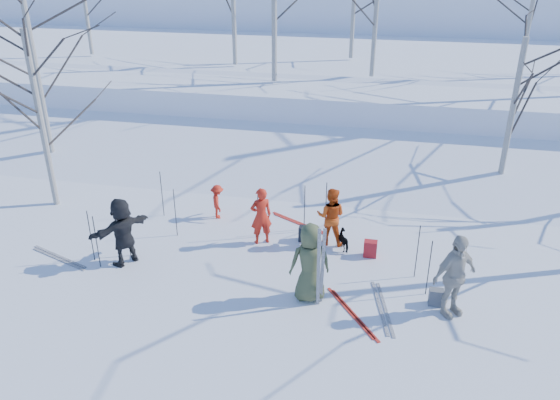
% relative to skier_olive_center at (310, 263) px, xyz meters
% --- Properties ---
extents(ground, '(120.00, 120.00, 0.00)m').
position_rel_skier_olive_center_xyz_m(ground, '(-1.09, 0.56, -0.89)').
color(ground, white).
rests_on(ground, ground).
extents(snow_ramp, '(70.00, 9.49, 4.12)m').
position_rel_skier_olive_center_xyz_m(snow_ramp, '(-1.09, 7.56, -0.74)').
color(snow_ramp, white).
rests_on(snow_ramp, ground).
extents(snow_plateau, '(70.00, 18.00, 2.20)m').
position_rel_skier_olive_center_xyz_m(snow_plateau, '(-1.09, 17.56, 0.11)').
color(snow_plateau, white).
rests_on(snow_plateau, ground).
extents(far_hill, '(90.00, 30.00, 6.00)m').
position_rel_skier_olive_center_xyz_m(far_hill, '(-1.09, 38.56, 1.11)').
color(far_hill, white).
rests_on(far_hill, ground).
extents(skier_olive_center, '(1.01, 0.81, 1.78)m').
position_rel_skier_olive_center_xyz_m(skier_olive_center, '(0.00, 0.00, 0.00)').
color(skier_olive_center, '#424B2D').
rests_on(skier_olive_center, ground).
extents(skier_red_north, '(0.66, 0.59, 1.53)m').
position_rel_skier_olive_center_xyz_m(skier_red_north, '(-1.60, 2.14, -0.13)').
color(skier_red_north, red).
rests_on(skier_red_north, ground).
extents(skier_redor_behind, '(0.77, 0.61, 1.52)m').
position_rel_skier_olive_center_xyz_m(skier_redor_behind, '(0.13, 2.49, -0.13)').
color(skier_redor_behind, '#C5420F').
rests_on(skier_redor_behind, ground).
extents(skier_red_seated, '(0.59, 0.73, 0.98)m').
position_rel_skier_olive_center_xyz_m(skier_red_seated, '(-3.13, 3.26, -0.40)').
color(skier_red_seated, red).
rests_on(skier_red_seated, ground).
extents(skier_cream_east, '(1.12, 1.03, 1.84)m').
position_rel_skier_olive_center_xyz_m(skier_cream_east, '(2.94, 0.07, 0.03)').
color(skier_cream_east, beige).
rests_on(skier_cream_east, ground).
extents(skier_grey_west, '(1.26, 1.59, 1.69)m').
position_rel_skier_olive_center_xyz_m(skier_grey_west, '(-4.56, 0.52, -0.05)').
color(skier_grey_west, black).
rests_on(skier_grey_west, ground).
extents(dog, '(0.53, 0.63, 0.49)m').
position_rel_skier_olive_center_xyz_m(dog, '(0.53, 2.27, -0.65)').
color(dog, black).
rests_on(dog, ground).
extents(upright_ski_left, '(0.07, 0.16, 1.90)m').
position_rel_skier_olive_center_xyz_m(upright_ski_left, '(0.22, -0.25, 0.06)').
color(upright_ski_left, silver).
rests_on(upright_ski_left, ground).
extents(upright_ski_right, '(0.13, 0.23, 1.89)m').
position_rel_skier_olive_center_xyz_m(upright_ski_right, '(0.29, -0.18, 0.06)').
color(upright_ski_right, silver).
rests_on(upright_ski_right, ground).
extents(ski_pair_a, '(1.00, 1.98, 0.02)m').
position_rel_skier_olive_center_xyz_m(ski_pair_a, '(1.58, -0.05, -0.88)').
color(ski_pair_a, silver).
rests_on(ski_pair_a, ground).
extents(ski_pair_b, '(1.99, 2.09, 0.02)m').
position_rel_skier_olive_center_xyz_m(ski_pair_b, '(0.97, -0.38, -0.88)').
color(ski_pair_b, red).
rests_on(ski_pair_b, ground).
extents(ski_pair_c, '(1.82, 2.07, 0.02)m').
position_rel_skier_olive_center_xyz_m(ski_pair_c, '(-0.82, 3.36, -0.88)').
color(ski_pair_c, red).
rests_on(ski_pair_c, ground).
extents(ski_pair_d, '(1.43, 2.03, 0.02)m').
position_rel_skier_olive_center_xyz_m(ski_pair_d, '(-6.27, 0.33, -0.88)').
color(ski_pair_d, silver).
rests_on(ski_pair_d, ground).
extents(ski_pole_a, '(0.02, 0.02, 1.34)m').
position_rel_skier_olive_center_xyz_m(ski_pole_a, '(-1.75, 2.40, -0.22)').
color(ski_pole_a, black).
rests_on(ski_pole_a, ground).
extents(ski_pole_b, '(0.02, 0.02, 1.34)m').
position_rel_skier_olive_center_xyz_m(ski_pole_b, '(2.49, 0.68, -0.22)').
color(ski_pole_b, black).
rests_on(ski_pole_b, ground).
extents(ski_pole_c, '(0.02, 0.02, 1.34)m').
position_rel_skier_olive_center_xyz_m(ski_pole_c, '(-4.61, 0.82, -0.22)').
color(ski_pole_c, black).
rests_on(ski_pole_c, ground).
extents(ski_pole_d, '(0.02, 0.02, 1.34)m').
position_rel_skier_olive_center_xyz_m(ski_pole_d, '(-3.87, 2.03, -0.22)').
color(ski_pole_d, black).
rests_on(ski_pole_d, ground).
extents(ski_pole_e, '(0.02, 0.02, 1.34)m').
position_rel_skier_olive_center_xyz_m(ski_pole_e, '(-5.37, 0.44, -0.22)').
color(ski_pole_e, black).
rests_on(ski_pole_e, ground).
extents(ski_pole_f, '(0.02, 0.02, 1.34)m').
position_rel_skier_olive_center_xyz_m(ski_pole_f, '(-0.10, 3.28, -0.22)').
color(ski_pole_f, black).
rests_on(ski_pole_f, ground).
extents(ski_pole_g, '(0.02, 0.02, 1.34)m').
position_rel_skier_olive_center_xyz_m(ski_pole_g, '(-4.67, 3.05, -0.22)').
color(ski_pole_g, black).
rests_on(ski_pole_g, ground).
extents(ski_pole_h, '(0.02, 0.02, 1.34)m').
position_rel_skier_olive_center_xyz_m(ski_pole_h, '(-0.63, 2.95, -0.22)').
color(ski_pole_h, black).
rests_on(ski_pole_h, ground).
extents(ski_pole_i, '(0.02, 0.02, 1.34)m').
position_rel_skier_olive_center_xyz_m(ski_pole_i, '(2.25, 1.33, -0.22)').
color(ski_pole_i, black).
rests_on(ski_pole_i, ground).
extents(ski_pole_j, '(0.02, 0.02, 1.34)m').
position_rel_skier_olive_center_xyz_m(ski_pole_j, '(-5.09, 0.21, -0.22)').
color(ski_pole_j, black).
rests_on(ski_pole_j, ground).
extents(backpack_red, '(0.32, 0.22, 0.42)m').
position_rel_skier_olive_center_xyz_m(backpack_red, '(1.18, 2.04, -0.68)').
color(backpack_red, '#A6191E').
rests_on(backpack_red, ground).
extents(backpack_grey, '(0.30, 0.20, 0.38)m').
position_rel_skier_olive_center_xyz_m(backpack_grey, '(2.67, 0.32, -0.70)').
color(backpack_grey, '#595B60').
rests_on(backpack_grey, ground).
extents(backpack_dark, '(0.34, 0.24, 0.40)m').
position_rel_skier_olive_center_xyz_m(backpack_dark, '(-0.51, 2.47, -0.69)').
color(backpack_dark, black).
rests_on(backpack_dark, ground).
extents(birch_plateau_c, '(4.40, 4.40, 5.43)m').
position_rel_skier_olive_center_xyz_m(birch_plateau_c, '(0.44, 12.26, 4.03)').
color(birch_plateau_c, silver).
rests_on(birch_plateau_c, snow_plateau).
extents(birch_plateau_g, '(3.47, 3.47, 4.10)m').
position_rel_skier_olive_center_xyz_m(birch_plateau_g, '(6.20, 13.58, 3.36)').
color(birch_plateau_g, silver).
rests_on(birch_plateau_g, snow_plateau).
extents(birch_edge_a, '(4.11, 4.11, 5.02)m').
position_rel_skier_olive_center_xyz_m(birch_edge_a, '(-8.10, 3.10, 1.62)').
color(birch_edge_a, silver).
rests_on(birch_edge_a, ground).
extents(birch_edge_d, '(5.01, 5.01, 6.30)m').
position_rel_skier_olive_center_xyz_m(birch_edge_d, '(-10.10, 6.07, 2.26)').
color(birch_edge_d, silver).
rests_on(birch_edge_d, ground).
extents(birch_edge_e, '(3.87, 3.87, 4.67)m').
position_rel_skier_olive_center_xyz_m(birch_edge_e, '(4.81, 6.76, 1.44)').
color(birch_edge_e, silver).
rests_on(birch_edge_e, ground).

